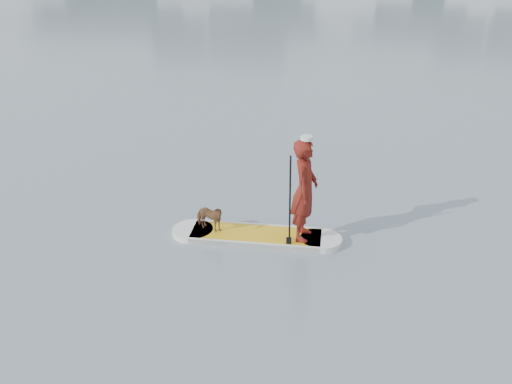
# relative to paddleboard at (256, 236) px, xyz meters

# --- Properties ---
(ground) EXTENTS (140.00, 140.00, 0.00)m
(ground) POSITION_rel_paddleboard_xyz_m (-0.38, -1.21, -0.06)
(ground) COLOR slate
(ground) RESTS_ON ground
(paddleboard) EXTENTS (3.30, 0.85, 0.12)m
(paddleboard) POSITION_rel_paddleboard_xyz_m (0.00, 0.00, 0.00)
(paddleboard) COLOR gold
(paddleboard) RESTS_ON ground
(paddler) EXTENTS (0.55, 0.76, 1.96)m
(paddler) POSITION_rel_paddleboard_xyz_m (0.90, -0.02, 1.04)
(paddler) COLOR maroon
(paddler) RESTS_ON paddleboard
(white_cap) EXTENTS (0.22, 0.22, 0.07)m
(white_cap) POSITION_rel_paddleboard_xyz_m (0.90, -0.02, 2.06)
(white_cap) COLOR silver
(white_cap) RESTS_ON paddler
(dog) EXTENTS (0.71, 0.51, 0.55)m
(dog) POSITION_rel_paddleboard_xyz_m (-0.91, 0.02, 0.33)
(dog) COLOR #55321D
(dog) RESTS_ON paddleboard
(paddle) EXTENTS (0.10, 0.30, 2.00)m
(paddle) POSITION_rel_paddleboard_xyz_m (0.65, -0.32, 0.74)
(paddle) COLOR black
(paddle) RESTS_ON ground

